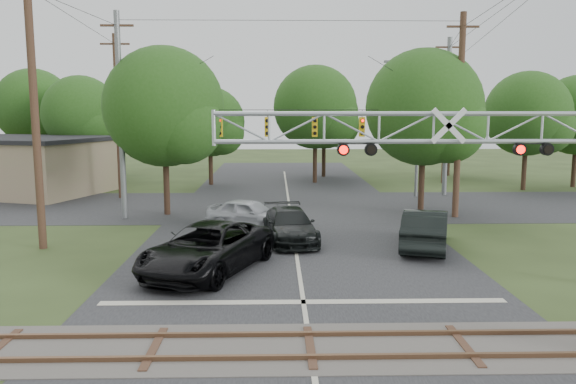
{
  "coord_description": "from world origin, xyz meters",
  "views": [
    {
      "loc": [
        -0.87,
        -11.7,
        6.04
      ],
      "look_at": [
        -0.45,
        7.5,
        3.29
      ],
      "focal_mm": 35.0,
      "sensor_mm": 36.0,
      "label": 1
    }
  ],
  "objects_px": {
    "traffic_signal_span": "(307,119)",
    "pickup_black": "(207,248)",
    "streetlight": "(415,120)",
    "sedan_silver": "(249,214)",
    "crossing_gantry": "(516,186)",
    "car_dark": "(290,225)"
  },
  "relations": [
    {
      "from": "traffic_signal_span",
      "to": "pickup_black",
      "type": "distance_m",
      "value": 12.72
    },
    {
      "from": "streetlight",
      "to": "sedan_silver",
      "type": "bearing_deg",
      "value": -136.13
    },
    {
      "from": "crossing_gantry",
      "to": "sedan_silver",
      "type": "relative_size",
      "value": 2.42
    },
    {
      "from": "crossing_gantry",
      "to": "traffic_signal_span",
      "type": "distance_m",
      "value": 18.85
    },
    {
      "from": "streetlight",
      "to": "car_dark",
      "type": "bearing_deg",
      "value": -123.65
    },
    {
      "from": "pickup_black",
      "to": "streetlight",
      "type": "bearing_deg",
      "value": 78.93
    },
    {
      "from": "pickup_black",
      "to": "sedan_silver",
      "type": "xyz_separation_m",
      "value": [
        1.2,
        8.07,
        -0.15
      ]
    },
    {
      "from": "car_dark",
      "to": "crossing_gantry",
      "type": "bearing_deg",
      "value": -74.95
    },
    {
      "from": "car_dark",
      "to": "sedan_silver",
      "type": "xyz_separation_m",
      "value": [
        -2.04,
        3.02,
        0.0
      ]
    },
    {
      "from": "traffic_signal_span",
      "to": "crossing_gantry",
      "type": "bearing_deg",
      "value": -77.56
    },
    {
      "from": "traffic_signal_span",
      "to": "sedan_silver",
      "type": "distance_m",
      "value": 6.5
    },
    {
      "from": "car_dark",
      "to": "sedan_silver",
      "type": "relative_size",
      "value": 1.17
    },
    {
      "from": "crossing_gantry",
      "to": "sedan_silver",
      "type": "xyz_separation_m",
      "value": [
        -7.22,
        15.45,
        -3.48
      ]
    },
    {
      "from": "crossing_gantry",
      "to": "streetlight",
      "type": "xyz_separation_m",
      "value": [
        4.03,
        26.26,
        1.21
      ]
    },
    {
      "from": "traffic_signal_span",
      "to": "pickup_black",
      "type": "relative_size",
      "value": 2.91
    },
    {
      "from": "pickup_black",
      "to": "streetlight",
      "type": "relative_size",
      "value": 0.68
    },
    {
      "from": "traffic_signal_span",
      "to": "sedan_silver",
      "type": "bearing_deg",
      "value": -137.51
    },
    {
      "from": "traffic_signal_span",
      "to": "sedan_silver",
      "type": "xyz_separation_m",
      "value": [
        -3.17,
        -2.9,
        -4.88
      ]
    },
    {
      "from": "car_dark",
      "to": "streetlight",
      "type": "relative_size",
      "value": 0.54
    },
    {
      "from": "traffic_signal_span",
      "to": "streetlight",
      "type": "relative_size",
      "value": 1.98
    },
    {
      "from": "crossing_gantry",
      "to": "pickup_black",
      "type": "distance_m",
      "value": 11.68
    },
    {
      "from": "car_dark",
      "to": "sedan_silver",
      "type": "bearing_deg",
      "value": 116.41
    }
  ]
}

